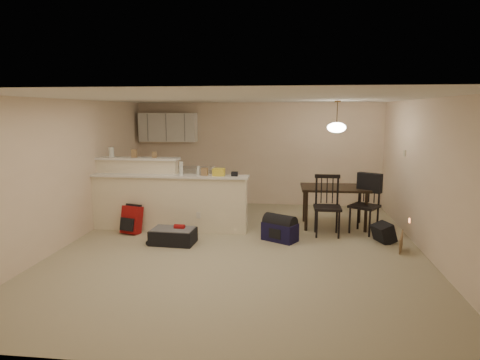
# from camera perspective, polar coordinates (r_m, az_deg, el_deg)

# --- Properties ---
(room) EXTENTS (7.00, 7.02, 2.50)m
(room) POSITION_cam_1_polar(r_m,az_deg,el_deg) (7.09, 0.12, 0.68)
(room) COLOR #B4AB8B
(room) RESTS_ON ground
(breakfast_bar) EXTENTS (3.08, 0.58, 1.39)m
(breakfast_bar) POSITION_cam_1_polar(r_m,az_deg,el_deg) (8.52, -10.92, -2.42)
(breakfast_bar) COLOR #F5E8C6
(breakfast_bar) RESTS_ON ground
(upper_cabinets) EXTENTS (1.40, 0.34, 0.70)m
(upper_cabinets) POSITION_cam_1_polar(r_m,az_deg,el_deg) (10.72, -9.57, 6.95)
(upper_cabinets) COLOR white
(upper_cabinets) RESTS_ON room
(kitchen_counter) EXTENTS (1.80, 0.60, 0.90)m
(kitchen_counter) POSITION_cam_1_polar(r_m,az_deg,el_deg) (10.70, -8.53, -0.85)
(kitchen_counter) COLOR white
(kitchen_counter) RESTS_ON ground
(thermostat) EXTENTS (0.02, 0.12, 0.12)m
(thermostat) POSITION_cam_1_polar(r_m,az_deg,el_deg) (8.81, 21.09, 3.38)
(thermostat) COLOR beige
(thermostat) RESTS_ON room
(jar) EXTENTS (0.10, 0.10, 0.20)m
(jar) POSITION_cam_1_polar(r_m,az_deg,el_deg) (8.86, -16.77, 3.57)
(jar) COLOR silver
(jar) RESTS_ON breakfast_bar
(cereal_box) EXTENTS (0.10, 0.07, 0.16)m
(cereal_box) POSITION_cam_1_polar(r_m,az_deg,el_deg) (8.69, -13.93, 3.45)
(cereal_box) COLOR #95744D
(cereal_box) RESTS_ON breakfast_bar
(small_box) EXTENTS (0.08, 0.06, 0.12)m
(small_box) POSITION_cam_1_polar(r_m,az_deg,el_deg) (8.55, -11.35, 3.32)
(small_box) COLOR #95744D
(small_box) RESTS_ON breakfast_bar
(bottle_a) EXTENTS (0.07, 0.07, 0.26)m
(bottle_a) POSITION_cam_1_polar(r_m,az_deg,el_deg) (8.20, -7.87, 1.55)
(bottle_a) COLOR silver
(bottle_a) RESTS_ON breakfast_bar
(bottle_b) EXTENTS (0.06, 0.06, 0.18)m
(bottle_b) POSITION_cam_1_polar(r_m,az_deg,el_deg) (8.13, -5.57, 1.24)
(bottle_b) COLOR silver
(bottle_b) RESTS_ON breakfast_bar
(bag_lump) EXTENTS (0.22, 0.18, 0.14)m
(bag_lump) POSITION_cam_1_polar(r_m,az_deg,el_deg) (8.06, -2.85, 1.06)
(bag_lump) COLOR #95744D
(bag_lump) RESTS_ON breakfast_bar
(pouch) EXTENTS (0.12, 0.10, 0.08)m
(pouch) POSITION_cam_1_polar(r_m,az_deg,el_deg) (8.01, -0.74, 0.81)
(pouch) COLOR #95744D
(pouch) RESTS_ON breakfast_bar
(extra_item_x) EXTENTS (0.12, 0.10, 0.14)m
(extra_item_x) POSITION_cam_1_polar(r_m,az_deg,el_deg) (8.11, -4.75, 1.10)
(extra_item_x) COLOR #95744D
(extra_item_x) RESTS_ON breakfast_bar
(dining_table) EXTENTS (1.32, 0.90, 0.81)m
(dining_table) POSITION_cam_1_polar(r_m,az_deg,el_deg) (8.69, 12.46, -1.52)
(dining_table) COLOR black
(dining_table) RESTS_ON ground
(pendant_lamp) EXTENTS (0.36, 0.36, 0.62)m
(pendant_lamp) POSITION_cam_1_polar(r_m,az_deg,el_deg) (8.55, 12.76, 6.90)
(pendant_lamp) COLOR brown
(pendant_lamp) RESTS_ON room
(dining_chair_near) EXTENTS (0.49, 0.47, 1.12)m
(dining_chair_near) POSITION_cam_1_polar(r_m,az_deg,el_deg) (8.08, 11.58, -3.42)
(dining_chair_near) COLOR black
(dining_chair_near) RESTS_ON ground
(dining_chair_far) EXTENTS (0.66, 0.65, 1.11)m
(dining_chair_far) POSITION_cam_1_polar(r_m,az_deg,el_deg) (8.41, 16.25, -3.16)
(dining_chair_far) COLOR black
(dining_chair_far) RESTS_ON ground
(suitcase) EXTENTS (0.78, 0.53, 0.26)m
(suitcase) POSITION_cam_1_polar(r_m,az_deg,el_deg) (7.64, -8.90, -7.44)
(suitcase) COLOR black
(suitcase) RESTS_ON ground
(red_backpack) EXTENTS (0.39, 0.30, 0.52)m
(red_backpack) POSITION_cam_1_polar(r_m,az_deg,el_deg) (8.39, -14.24, -5.17)
(red_backpack) COLOR #9E1113
(red_backpack) RESTS_ON ground
(navy_duffel) EXTENTS (0.69, 0.59, 0.33)m
(navy_duffel) POSITION_cam_1_polar(r_m,az_deg,el_deg) (7.73, 5.33, -6.87)
(navy_duffel) COLOR #141138
(navy_duffel) RESTS_ON ground
(black_daypack) EXTENTS (0.37, 0.44, 0.32)m
(black_daypack) POSITION_cam_1_polar(r_m,az_deg,el_deg) (8.04, 18.60, -6.72)
(black_daypack) COLOR black
(black_daypack) RESTS_ON ground
(cardboard_sheet) EXTENTS (0.15, 0.38, 0.30)m
(cardboard_sheet) POSITION_cam_1_polar(r_m,az_deg,el_deg) (7.60, 20.68, -7.84)
(cardboard_sheet) COLOR #95744D
(cardboard_sheet) RESTS_ON ground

